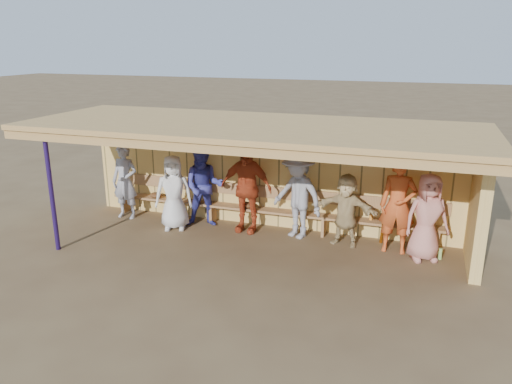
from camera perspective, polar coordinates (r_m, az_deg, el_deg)
ground at (r=10.23m, az=-0.63°, el=-6.18°), size 90.00×90.00×0.00m
player_a at (r=11.98m, az=-14.74°, el=1.17°), size 0.64×0.42×1.75m
player_b at (r=11.05m, az=-9.39°, el=-0.06°), size 0.94×0.77×1.66m
player_c at (r=11.12m, az=-5.97°, el=0.63°), size 1.06×0.93×1.82m
player_d at (r=10.72m, az=-1.14°, el=0.48°), size 1.16×0.51×1.96m
player_e at (r=10.43m, az=4.79°, el=-0.33°), size 1.38×1.13×1.86m
player_f at (r=10.22m, az=10.24°, el=-2.01°), size 1.44×0.68×1.49m
player_g at (r=10.03m, az=15.90°, el=-1.47°), size 0.70×0.47×1.92m
player_h at (r=9.87m, az=18.96°, el=-2.76°), size 0.97×0.81×1.69m
dugout_structure at (r=10.21m, az=2.68°, el=3.78°), size 8.80×3.20×2.50m
bench at (r=11.03m, az=1.28°, el=-1.50°), size 7.60×0.34×0.93m
dugout_equipment at (r=11.06m, az=-1.08°, el=-1.66°), size 6.56×0.62×0.80m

